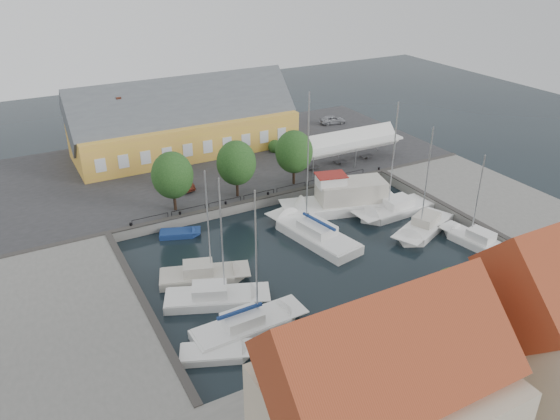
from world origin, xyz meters
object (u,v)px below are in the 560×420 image
object	(u,v)px
car_red	(179,182)
east_boat_c	(477,243)
launch_nw	(179,235)
east_boat_a	(394,211)
east_boat_b	(424,228)
west_boat_b	(202,277)
west_boat_c	(214,299)
launch_sw	(216,355)
trawler	(345,201)
west_boat_d	(247,327)
car_silver	(333,120)
tent_canopy	(348,142)
center_sailboat	(314,235)
warehouse	(180,126)

from	to	relation	value
car_red	east_boat_c	world-z (taller)	east_boat_c
east_boat_c	launch_nw	world-z (taller)	east_boat_c
car_red	east_boat_a	world-z (taller)	east_boat_a
east_boat_b	west_boat_b	bearing A→B (deg)	174.24
west_boat_c	launch_nw	bearing A→B (deg)	84.68
west_boat_b	launch_sw	distance (m)	9.73
trawler	launch_sw	xyz separation A→B (m)	(-20.92, -14.80, -0.93)
east_boat_a	east_boat_c	xyz separation A→B (m)	(2.54, -9.05, -0.00)
car_red	east_boat_a	distance (m)	23.82
launch_nw	car_red	bearing A→B (deg)	70.49
west_boat_d	launch_sw	world-z (taller)	west_boat_d
west_boat_d	launch_nw	size ratio (longest dim) A/B	2.78
east_boat_a	launch_nw	bearing A→B (deg)	164.22
trawler	west_boat_b	distance (m)	19.13
car_silver	east_boat_b	xyz separation A→B (m)	(-9.29, -30.74, -1.40)
tent_canopy	east_boat_c	world-z (taller)	east_boat_c
center_sailboat	car_red	bearing A→B (deg)	117.90
west_boat_b	center_sailboat	bearing A→B (deg)	7.28
trawler	east_boat_b	xyz separation A→B (m)	(4.20, -7.69, -0.76)
west_boat_b	launch_nw	distance (m)	8.34
east_boat_a	launch_sw	xyz separation A→B (m)	(-25.04, -11.55, -0.17)
trawler	west_boat_c	xyz separation A→B (m)	(-18.64, -8.90, -0.76)
trawler	west_boat_b	world-z (taller)	west_boat_b
west_boat_d	car_red	bearing A→B (deg)	82.27
tent_canopy	east_boat_a	size ratio (longest dim) A/B	1.10
west_boat_c	car_silver	bearing A→B (deg)	44.83
center_sailboat	west_boat_d	xyz separation A→B (m)	(-11.56, -9.41, -0.09)
center_sailboat	trawler	distance (m)	7.41
car_red	trawler	size ratio (longest dim) A/B	0.33
launch_sw	west_boat_c	bearing A→B (deg)	68.92
west_boat_b	west_boat_d	world-z (taller)	west_boat_d
east_boat_b	launch_nw	distance (m)	24.18
west_boat_b	car_red	bearing A→B (deg)	77.20
center_sailboat	west_boat_c	size ratio (longest dim) A/B	1.30
car_silver	west_boat_b	distance (m)	42.72
west_boat_d	center_sailboat	bearing A→B (deg)	39.15
car_red	launch_nw	bearing A→B (deg)	-122.91
center_sailboat	east_boat_c	distance (m)	15.43
car_silver	trawler	world-z (taller)	trawler
center_sailboat	west_boat_d	size ratio (longest dim) A/B	1.24
car_red	center_sailboat	distance (m)	17.55
tent_canopy	west_boat_b	bearing A→B (deg)	-149.73
tent_canopy	car_red	size ratio (longest dim) A/B	3.22
tent_canopy	car_red	xyz separation A→B (m)	(-20.84, 2.59, -1.97)
warehouse	center_sailboat	xyz separation A→B (m)	(3.95, -26.73, -4.07)
warehouse	tent_canopy	bearing A→B (deg)	-39.86
trawler	west_boat_d	xyz separation A→B (m)	(-17.84, -13.30, -0.75)
center_sailboat	car_silver	bearing A→B (deg)	53.72
west_boat_b	launch_sw	size ratio (longest dim) A/B	1.88
car_red	warehouse	bearing A→B (deg)	55.98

